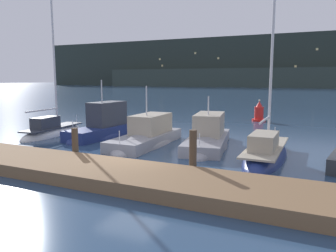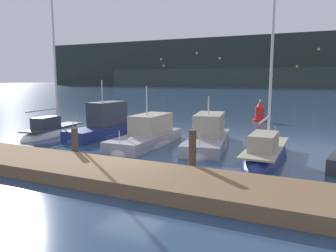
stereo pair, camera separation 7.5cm
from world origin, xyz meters
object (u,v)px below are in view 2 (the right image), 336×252
sailboat_berth_1 (53,133)px  channel_buoy (260,113)px  motorboat_berth_2 (103,131)px  motorboat_berth_4 (208,142)px  sailboat_berth_5 (266,156)px  motorboat_berth_3 (147,140)px

sailboat_berth_1 → channel_buoy: bearing=49.5°
sailboat_berth_1 → motorboat_berth_2: sailboat_berth_1 is taller
motorboat_berth_4 → sailboat_berth_5: size_ratio=0.80×
motorboat_berth_2 → motorboat_berth_3: 3.69m
sailboat_berth_1 → motorboat_berth_4: (10.06, 0.81, 0.09)m
sailboat_berth_1 → sailboat_berth_5: 13.27m
motorboat_berth_2 → channel_buoy: 13.91m
sailboat_berth_5 → channel_buoy: bearing=100.8°
motorboat_berth_3 → motorboat_berth_2: bearing=165.5°
motorboat_berth_4 → sailboat_berth_5: (3.20, -1.45, -0.11)m
motorboat_berth_2 → sailboat_berth_5: sailboat_berth_5 is taller
sailboat_berth_1 → motorboat_berth_3: 6.88m
motorboat_berth_4 → motorboat_berth_3: bearing=-163.7°
motorboat_berth_3 → channel_buoy: (3.86, 12.68, 0.44)m
sailboat_berth_1 → motorboat_berth_3: (6.88, -0.12, 0.07)m
motorboat_berth_3 → channel_buoy: 13.26m
sailboat_berth_1 → motorboat_berth_3: bearing=-1.0°
sailboat_berth_5 → motorboat_berth_3: bearing=175.3°
motorboat_berth_4 → channel_buoy: size_ratio=3.66×
sailboat_berth_1 → motorboat_berth_4: sailboat_berth_1 is taller
motorboat_berth_2 → motorboat_berth_3: (3.57, -0.92, -0.12)m
motorboat_berth_4 → channel_buoy: (0.68, 11.75, 0.43)m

